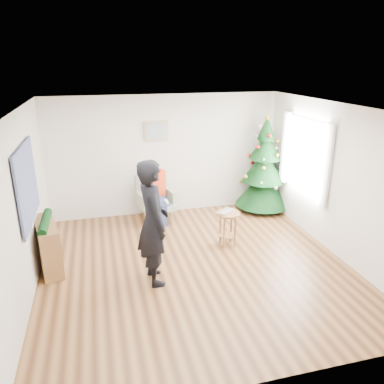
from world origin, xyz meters
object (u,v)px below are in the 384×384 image
object	(u,v)px
christmas_tree	(264,168)
armchair	(155,204)
stool	(228,229)
standing_man	(153,223)
console	(48,246)

from	to	relation	value
christmas_tree	armchair	bearing A→B (deg)	-179.45
stool	standing_man	xyz separation A→B (m)	(-1.49, -0.82, 0.64)
christmas_tree	armchair	size ratio (longest dim) A/B	2.23
standing_man	console	xyz separation A→B (m)	(-1.61, 0.79, -0.57)
stool	armchair	world-z (taller)	armchair
armchair	christmas_tree	bearing A→B (deg)	-11.71
christmas_tree	stool	xyz separation A→B (m)	(-1.37, -1.50, -0.66)
christmas_tree	console	xyz separation A→B (m)	(-4.48, -1.53, -0.59)
standing_man	console	bearing A→B (deg)	57.32
stool	armchair	size ratio (longest dim) A/B	0.66
stool	armchair	xyz separation A→B (m)	(-1.10, 1.47, 0.03)
standing_man	console	world-z (taller)	standing_man
christmas_tree	console	size ratio (longest dim) A/B	2.20
armchair	standing_man	xyz separation A→B (m)	(-0.39, -2.30, 0.61)
christmas_tree	stool	bearing A→B (deg)	-132.56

